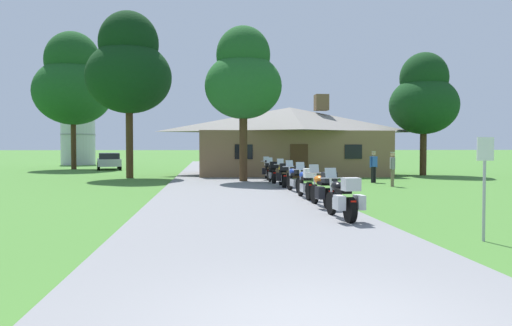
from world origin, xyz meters
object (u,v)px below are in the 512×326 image
Objects in this scene: motorcycle_white_farthest_in_row at (268,170)px; bystander_blue_shirt_near_lodge at (374,165)px; metal_signpost_roadside at (485,176)px; parked_silver_suv_far_left at (109,160)px; motorcycle_yellow_fifth_in_row at (283,175)px; tree_left_far at (73,83)px; motorcycle_black_sixth_in_row at (272,172)px; motorcycle_blue_fourth_in_row at (296,179)px; tree_by_lodge_front at (243,77)px; tree_left_near at (129,67)px; metal_silo_distant at (78,130)px; motorcycle_orange_second_in_row at (324,190)px; motorcycle_blue_third_in_row at (306,183)px; tree_right_of_lodge at (424,97)px; bystander_gray_shirt_beside_signpost at (392,167)px; motorcycle_black_nearest_to_camera at (343,199)px.

motorcycle_white_farthest_in_row is 1.24× the size of bystander_blue_shirt_near_lodge.
metal_signpost_roadside reaches higher than parked_silver_suv_far_left.
motorcycle_yellow_fifth_in_row is 0.18× the size of tree_left_far.
motorcycle_yellow_fifth_in_row is 1.00× the size of motorcycle_black_sixth_in_row.
motorcycle_blue_fourth_in_row is 0.25× the size of tree_by_lodge_front.
tree_left_near is (-13.72, 5.26, 5.87)m from bystander_blue_shirt_near_lodge.
metal_silo_distant reaches higher than motorcycle_black_sixth_in_row.
motorcycle_yellow_fifth_in_row is (-0.13, 2.60, -0.01)m from motorcycle_blue_fourth_in_row.
motorcycle_orange_second_in_row is 0.25× the size of tree_by_lodge_front.
metal_silo_distant is at bearing 110.69° from motorcycle_blue_fourth_in_row.
metal_signpost_roadside is at bearing -76.77° from motorcycle_blue_third_in_row.
tree_right_of_lodge reaches higher than motorcycle_black_sixth_in_row.
motorcycle_orange_second_in_row is 11.91m from bystander_blue_shirt_near_lodge.
tree_by_lodge_front reaches higher than bystander_gray_shirt_beside_signpost.
parked_silver_suv_far_left is (-11.90, 19.82, 0.17)m from motorcycle_yellow_fifth_in_row.
motorcycle_black_nearest_to_camera is 22.96m from tree_right_of_lodge.
motorcycle_black_nearest_to_camera and motorcycle_blue_third_in_row have the same top height.
tree_left_near reaches higher than metal_silo_distant.
motorcycle_black_nearest_to_camera is 13.01m from motorcycle_black_sixth_in_row.
tree_left_far reaches higher than bystander_gray_shirt_beside_signpost.
motorcycle_black_sixth_in_row is at bearing 94.87° from motorcycle_yellow_fifth_in_row.
motorcycle_black_nearest_to_camera is at bearing -81.28° from parked_silver_suv_far_left.
motorcycle_black_nearest_to_camera is 5.19m from motorcycle_blue_third_in_row.
tree_left_near is at bearing 75.81° from bystander_gray_shirt_beside_signpost.
bystander_gray_shirt_beside_signpost is at bearing -23.48° from motorcycle_black_sixth_in_row.
metal_signpost_roadside is (2.33, -15.76, 0.73)m from motorcycle_black_sixth_in_row.
motorcycle_blue_third_in_row is at bearing 86.66° from motorcycle_orange_second_in_row.
motorcycle_yellow_fifth_in_row is 1.00× the size of motorcycle_white_farthest_in_row.
tree_left_far is at bearing 153.91° from parked_silver_suv_far_left.
tree_right_of_lodge is (10.97, 14.41, 4.65)m from motorcycle_blue_third_in_row.
motorcycle_yellow_fifth_in_row and motorcycle_black_sixth_in_row have the same top height.
metal_silo_distant is (-17.26, 28.72, 3.05)m from motorcycle_black_sixth_in_row.
motorcycle_yellow_fifth_in_row is 36.03m from metal_silo_distant.
motorcycle_white_farthest_in_row is 18.41m from metal_signpost_roadside.
tree_left_near is at bearing 148.27° from tree_by_lodge_front.
motorcycle_black_sixth_in_row is 6.05m from bystander_gray_shirt_beside_signpost.
tree_left_far is (-17.16, 33.65, 6.05)m from metal_signpost_roadside.
motorcycle_blue_third_in_row is at bearing 85.00° from motorcycle_black_nearest_to_camera.
bystander_gray_shirt_beside_signpost reaches higher than motorcycle_blue_fourth_in_row.
motorcycle_blue_third_in_row is at bearing 104.97° from metal_signpost_roadside.
tree_left_near is (-8.24, 3.07, 6.21)m from motorcycle_white_farthest_in_row.
motorcycle_black_sixth_in_row is at bearing -58.99° from metal_silo_distant.
bystander_gray_shirt_beside_signpost is at bearing -39.38° from motorcycle_white_farthest_in_row.
tree_by_lodge_front is at bearing -59.90° from metal_silo_distant.
tree_right_of_lodge reaches higher than motorcycle_yellow_fifth_in_row.
bystander_gray_shirt_beside_signpost is 0.79× the size of metal_signpost_roadside.
tree_left_far is (-14.90, 15.39, 6.79)m from motorcycle_white_farthest_in_row.
bystander_blue_shirt_near_lodge is 9.47m from tree_right_of_lodge.
metal_signpost_roadside is 0.18× the size of tree_left_far.
bystander_gray_shirt_beside_signpost is (5.40, 5.56, 0.33)m from motorcycle_blue_third_in_row.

